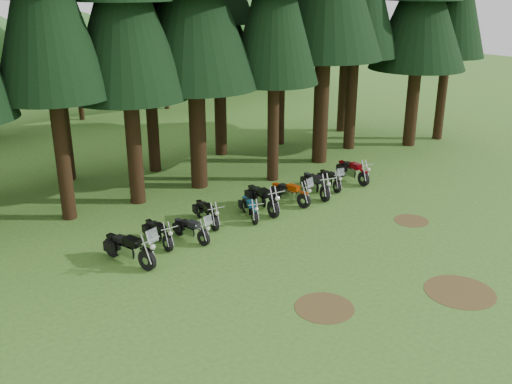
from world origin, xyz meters
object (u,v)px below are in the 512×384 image
motorcycle_3 (207,213)px  motorcycle_4 (250,209)px  motorcycle_7 (316,185)px  motorcycle_6 (290,193)px  motorcycle_9 (353,172)px  motorcycle_0 (129,249)px  motorcycle_5 (262,199)px  motorcycle_1 (158,234)px  motorcycle_8 (330,180)px  motorcycle_2 (191,230)px

motorcycle_3 → motorcycle_4: 1.82m
motorcycle_7 → motorcycle_6: bearing=-162.9°
motorcycle_3 → motorcycle_9: bearing=10.4°
motorcycle_0 → motorcycle_7: motorcycle_0 is taller
motorcycle_0 → motorcycle_5: motorcycle_0 is taller
motorcycle_7 → motorcycle_3: bearing=-168.2°
motorcycle_3 → motorcycle_4: motorcycle_3 is taller
motorcycle_1 → motorcycle_8: bearing=4.9°
motorcycle_0 → motorcycle_6: motorcycle_0 is taller
motorcycle_5 → motorcycle_8: 4.29m
motorcycle_2 → motorcycle_7: (7.05, 0.56, 0.07)m
motorcycle_1 → motorcycle_7: (8.18, 0.09, 0.06)m
motorcycle_7 → motorcycle_8: bearing=28.6°
motorcycle_0 → motorcycle_5: 6.70m
motorcycle_9 → motorcycle_7: bearing=-165.4°
motorcycle_5 → motorcycle_7: bearing=6.7°
motorcycle_6 → motorcycle_9: (4.42, 0.37, 0.01)m
motorcycle_1 → motorcycle_5: motorcycle_5 is taller
motorcycle_7 → motorcycle_2: bearing=-159.8°
motorcycle_0 → motorcycle_4: motorcycle_0 is taller
motorcycle_9 → motorcycle_5: bearing=-169.5°
motorcycle_4 → motorcycle_0: bearing=-152.7°
motorcycle_5 → motorcycle_2: bearing=-162.7°
motorcycle_6 → motorcycle_0: bearing=175.8°
motorcycle_3 → motorcycle_6: (4.10, -0.43, 0.03)m
motorcycle_0 → motorcycle_5: size_ratio=1.01×
motorcycle_2 → motorcycle_5: 4.02m
motorcycle_4 → motorcycle_7: bearing=24.3°
motorcycle_3 → motorcycle_8: 6.91m
motorcycle_5 → motorcycle_6: 1.47m
motorcycle_3 → motorcycle_9: motorcycle_9 is taller
motorcycle_5 → motorcycle_3: bearing=-178.5°
motorcycle_0 → motorcycle_5: (6.64, 0.91, -0.02)m
motorcycle_1 → motorcycle_5: bearing=4.5°
motorcycle_5 → motorcycle_9: motorcycle_5 is taller
motorcycle_7 → motorcycle_9: bearing=22.2°
motorcycle_0 → motorcycle_7: (9.72, 0.83, -0.04)m
motorcycle_5 → motorcycle_0: bearing=-164.1°
motorcycle_5 → motorcycle_7: (3.08, -0.08, -0.02)m
motorcycle_5 → motorcycle_9: bearing=10.6°
motorcycle_7 → motorcycle_0: bearing=-159.5°
motorcycle_6 → motorcycle_7: size_ratio=0.97×
motorcycle_3 → motorcycle_6: motorcycle_6 is taller
motorcycle_6 → motorcycle_8: (2.82, 0.32, -0.05)m
motorcycle_0 → motorcycle_1: 1.71m
motorcycle_0 → motorcycle_4: (5.73, 0.61, -0.12)m
motorcycle_0 → motorcycle_6: size_ratio=1.11×
motorcycle_3 → motorcycle_4: (1.72, -0.60, -0.04)m
motorcycle_5 → motorcycle_7: size_ratio=1.06×
motorcycle_2 → motorcycle_9: 9.90m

